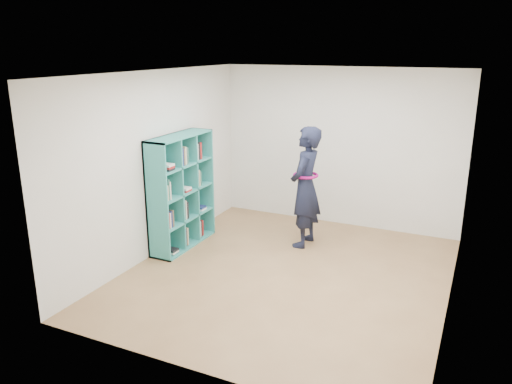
% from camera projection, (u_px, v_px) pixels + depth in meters
% --- Properties ---
extents(floor, '(4.50, 4.50, 0.00)m').
position_uv_depth(floor, '(287.00, 275.00, 6.60)').
color(floor, brown).
rests_on(floor, ground).
extents(ceiling, '(4.50, 4.50, 0.00)m').
position_uv_depth(ceiling, '(291.00, 73.00, 5.86)').
color(ceiling, white).
rests_on(ceiling, wall_back).
extents(wall_left, '(0.02, 4.50, 2.60)m').
position_uv_depth(wall_left, '(157.00, 164.00, 7.04)').
color(wall_left, silver).
rests_on(wall_left, floor).
extents(wall_right, '(0.02, 4.50, 2.60)m').
position_uv_depth(wall_right, '(460.00, 200.00, 5.42)').
color(wall_right, silver).
rests_on(wall_right, floor).
extents(wall_back, '(4.00, 0.02, 2.60)m').
position_uv_depth(wall_back, '(339.00, 148.00, 8.18)').
color(wall_back, silver).
rests_on(wall_back, floor).
extents(wall_front, '(4.00, 0.02, 2.60)m').
position_uv_depth(wall_front, '(193.00, 242.00, 4.27)').
color(wall_front, silver).
rests_on(wall_front, floor).
extents(bookshelf, '(0.37, 1.27, 1.69)m').
position_uv_depth(bookshelf, '(180.00, 193.00, 7.37)').
color(bookshelf, teal).
rests_on(bookshelf, floor).
extents(person, '(0.44, 0.66, 1.81)m').
position_uv_depth(person, '(305.00, 187.00, 7.35)').
color(person, black).
rests_on(person, floor).
extents(smartphone, '(0.03, 0.09, 0.13)m').
position_uv_depth(smartphone, '(298.00, 177.00, 7.44)').
color(smartphone, silver).
rests_on(smartphone, person).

